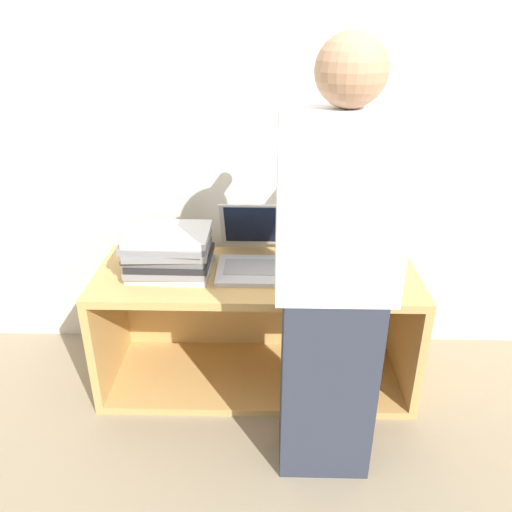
% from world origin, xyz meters
% --- Properties ---
extents(ground_plane, '(12.00, 12.00, 0.00)m').
position_xyz_m(ground_plane, '(0.00, 0.00, 0.00)').
color(ground_plane, gray).
extents(wall_back, '(8.00, 0.05, 2.40)m').
position_xyz_m(wall_back, '(0.00, 0.64, 1.20)').
color(wall_back, beige).
rests_on(wall_back, ground_plane).
extents(cart, '(1.43, 0.54, 0.59)m').
position_xyz_m(cart, '(0.00, 0.33, 0.29)').
color(cart, tan).
rests_on(cart, ground_plane).
extents(laptop_open, '(0.35, 0.42, 0.27)m').
position_xyz_m(laptop_open, '(0.00, 0.34, 0.64)').
color(laptop_open, '#B7B7BC').
rests_on(laptop_open, cart).
extents(laptop_stack_left, '(0.37, 0.30, 0.19)m').
position_xyz_m(laptop_stack_left, '(-0.38, 0.27, 0.68)').
color(laptop_stack_left, '#B7B7BC').
rests_on(laptop_stack_left, cart).
extents(laptop_stack_right, '(0.36, 0.31, 0.08)m').
position_xyz_m(laptop_stack_right, '(0.38, 0.27, 0.63)').
color(laptop_stack_right, '#B7B7BC').
rests_on(laptop_stack_right, cart).
extents(person, '(0.40, 0.52, 1.58)m').
position_xyz_m(person, '(0.27, -0.21, 0.79)').
color(person, '#2D3342').
rests_on(person, ground_plane).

